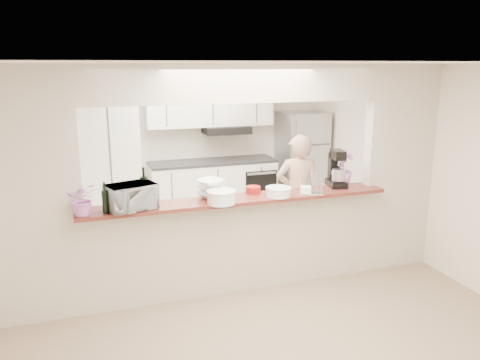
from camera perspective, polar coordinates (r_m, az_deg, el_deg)
name	(u,v)px	position (r m, az deg, el deg)	size (l,w,h in m)	color
floor	(238,288)	(5.50, -0.19, -13.03)	(6.00, 6.00, 0.00)	#9D836A
tile_overlay	(205,241)	(6.86, -4.32, -7.39)	(5.00, 2.90, 0.01)	beige
partition	(238,161)	(5.00, -0.20, 2.30)	(5.00, 0.15, 2.50)	beige
bar_counter	(239,241)	(5.26, -0.18, -7.44)	(3.40, 0.38, 1.09)	beige
kitchen_cabinets	(174,161)	(7.65, -7.99, 2.34)	(3.15, 0.62, 2.25)	white
refrigerator	(301,160)	(8.30, 7.49, 2.38)	(0.75, 0.70, 1.70)	#A4A4A8
flower_left	(83,199)	(4.67, -18.59, -2.20)	(0.29, 0.25, 0.32)	pink
wine_bottle_a	(105,201)	(4.68, -16.10, -2.50)	(0.06, 0.06, 0.31)	black
wine_bottle_b	(144,189)	(4.91, -11.60, -1.12)	(0.08, 0.08, 0.38)	black
toaster_oven	(131,197)	(4.74, -13.13, -2.01)	(0.46, 0.31, 0.26)	#A3A3A8
serving_bowls	(210,189)	(5.03, -3.62, -1.08)	(0.27, 0.27, 0.20)	white
plate_stack_a	(221,197)	(4.83, -2.31, -2.09)	(0.30, 0.30, 0.14)	white
plate_stack_b	(278,192)	(5.12, 4.70, -1.43)	(0.28, 0.28, 0.10)	white
red_bowl	(253,190)	(5.22, 1.60, -1.20)	(0.17, 0.17, 0.08)	maroon
tan_bowl	(273,191)	(5.19, 4.09, -1.32)	(0.16, 0.16, 0.08)	#C6B68B
utensil_caddy	(311,185)	(5.24, 8.66, -0.57)	(0.30, 0.24, 0.25)	silver
stand_mixer	(336,170)	(5.61, 11.68, 1.22)	(0.24, 0.33, 0.44)	black
flower_right	(342,168)	(5.62, 12.32, 1.44)	(0.24, 0.24, 0.43)	#A363B9
person	(298,195)	(6.29, 7.04, -1.78)	(0.58, 0.38, 1.60)	tan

